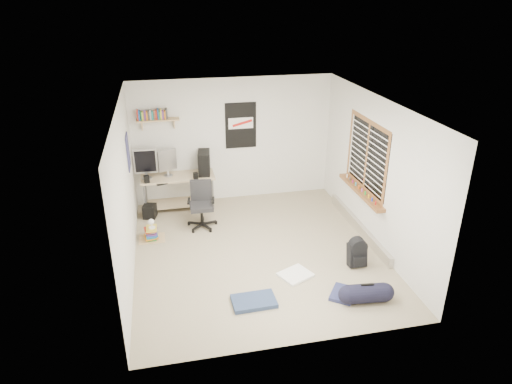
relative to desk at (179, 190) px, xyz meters
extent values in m
cube|color=gray|center=(1.17, -1.99, -0.37)|extent=(4.00, 4.50, 0.01)
cube|color=white|center=(1.17, -1.99, 2.14)|extent=(4.00, 4.50, 0.01)
cube|color=silver|center=(1.17, 0.26, 0.89)|extent=(4.00, 0.01, 2.50)
cube|color=silver|center=(-0.84, -1.99, 0.89)|extent=(0.01, 4.50, 2.50)
cube|color=silver|center=(3.17, -1.99, 0.89)|extent=(0.01, 4.50, 2.50)
cube|color=tan|center=(0.00, 0.00, 0.00)|extent=(1.45, 0.69, 0.65)
cube|color=#A2A3A7|center=(-0.58, -0.04, 0.52)|extent=(0.44, 0.12, 0.48)
cube|color=#A2A2A7|center=(-0.18, 0.01, 0.49)|extent=(0.38, 0.25, 0.42)
cube|color=black|center=(0.53, 0.01, 0.53)|extent=(0.28, 0.49, 0.49)
cube|color=black|center=(-0.23, -0.25, 0.29)|extent=(0.40, 0.24, 0.02)
cube|color=black|center=(-0.58, -0.25, 0.37)|extent=(0.11, 0.11, 0.18)
cube|color=black|center=(0.33, -0.25, 0.36)|extent=(0.09, 0.09, 0.17)
cube|color=black|center=(0.36, -0.93, 0.12)|extent=(0.64, 0.64, 0.87)
cube|color=tan|center=(-0.28, 0.15, 1.42)|extent=(0.80, 0.22, 0.24)
cube|color=black|center=(1.32, 0.24, 1.19)|extent=(0.62, 0.03, 0.92)
cube|color=navy|center=(-0.82, -0.79, 1.14)|extent=(0.02, 0.42, 0.60)
cube|color=brown|center=(3.12, -1.69, 1.08)|extent=(0.10, 1.50, 1.26)
cube|color=#B7B2A8|center=(3.12, -1.69, -0.28)|extent=(0.08, 2.50, 0.18)
cube|color=black|center=(2.62, -2.74, -0.16)|extent=(0.29, 0.23, 0.38)
cylinder|color=black|center=(2.38, -3.62, -0.22)|extent=(0.30, 0.30, 0.54)
cube|color=white|center=(1.59, -2.82, -0.34)|extent=(0.58, 0.55, 0.04)
cube|color=navy|center=(0.83, -3.33, -0.33)|extent=(0.62, 0.40, 0.07)
cube|color=#22274E|center=(2.12, -3.43, -0.34)|extent=(0.50, 0.53, 0.05)
cube|color=brown|center=(-0.56, -1.20, -0.22)|extent=(0.59, 0.53, 0.33)
cube|color=white|center=(-0.54, -1.22, 0.02)|extent=(0.17, 0.22, 0.19)
cube|color=black|center=(-0.58, -0.36, -0.22)|extent=(0.28, 0.28, 0.26)
camera|label=1|loc=(-0.22, -8.43, 3.67)|focal=32.00mm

